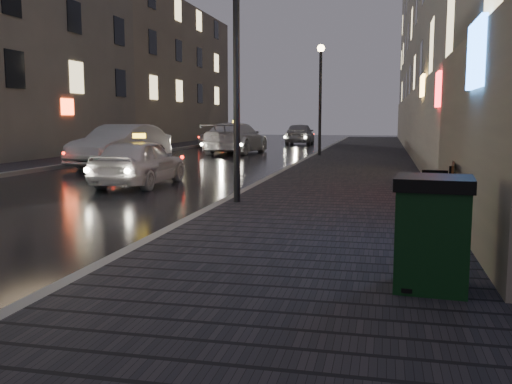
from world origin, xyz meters
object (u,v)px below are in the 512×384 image
lamp_near (236,44)px  taxi_near (140,162)px  car_left_mid (121,146)px  bench (441,190)px  taxi_far (221,137)px  taxi_mid (236,138)px  car_far (300,134)px  lamp_far (320,86)px  trash_bin (432,232)px

lamp_near → taxi_near: (-3.82, 3.51, -2.80)m
lamp_near → car_left_mid: (-7.17, 9.24, -2.64)m
lamp_near → bench: lamp_near is taller
taxi_near → taxi_far: bearing=-80.3°
taxi_mid → car_far: size_ratio=1.25×
lamp_near → lamp_far: bearing=90.0°
lamp_near → lamp_far: same height
taxi_near → car_left_mid: size_ratio=0.78×
lamp_near → taxi_far: lamp_near is taller
bench → taxi_far: bearing=120.5°
lamp_far → taxi_far: size_ratio=1.14×
taxi_far → trash_bin: bearing=-70.2°
bench → taxi_far: (-12.08, 27.57, -0.03)m
taxi_mid → taxi_far: taxi_mid is taller
bench → car_far: 32.14m
lamp_near → car_left_mid: 11.99m
taxi_near → car_left_mid: (-3.36, 5.73, 0.16)m
taxi_near → car_left_mid: car_left_mid is taller
taxi_far → car_far: bearing=37.0°
bench → car_left_mid: bearing=143.8°
car_left_mid → taxi_mid: (2.22, 9.61, -0.01)m
taxi_near → taxi_mid: taxi_mid is taller
lamp_far → trash_bin: lamp_far is taller
lamp_near → car_left_mid: lamp_near is taller
lamp_far → car_far: (-3.01, 14.08, -2.70)m
trash_bin → car_far: car_far is taller
bench → trash_bin: (-0.48, -4.37, 0.08)m
trash_bin → car_far: (-6.61, 35.72, 0.03)m
lamp_far → taxi_near: 13.36m
trash_bin → car_left_mid: (-10.77, 14.89, 0.09)m
car_left_mid → bench: bearing=-36.1°
car_left_mid → taxi_mid: car_left_mid is taller
lamp_near → bench: (4.08, -1.27, -2.81)m
trash_bin → taxi_mid: (-8.56, 24.50, 0.08)m
taxi_near → lamp_far: bearing=-107.7°
lamp_far → taxi_mid: lamp_far is taller
car_left_mid → car_far: size_ratio=1.11×
lamp_near → taxi_near: lamp_near is taller
taxi_mid → taxi_far: size_ratio=1.25×
car_far → taxi_near: bearing=86.2°
taxi_near → taxi_far: 23.17m
taxi_near → taxi_far: size_ratio=0.87×
lamp_near → trash_bin: lamp_near is taller
bench → taxi_mid: taxi_mid is taller
taxi_near → car_far: size_ratio=0.87×
taxi_far → car_left_mid: bearing=-87.3°
car_left_mid → taxi_mid: bearing=84.0°
lamp_near → trash_bin: bearing=-57.5°
lamp_far → trash_bin: (3.60, -21.65, -2.73)m
lamp_near → taxi_mid: bearing=104.7°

